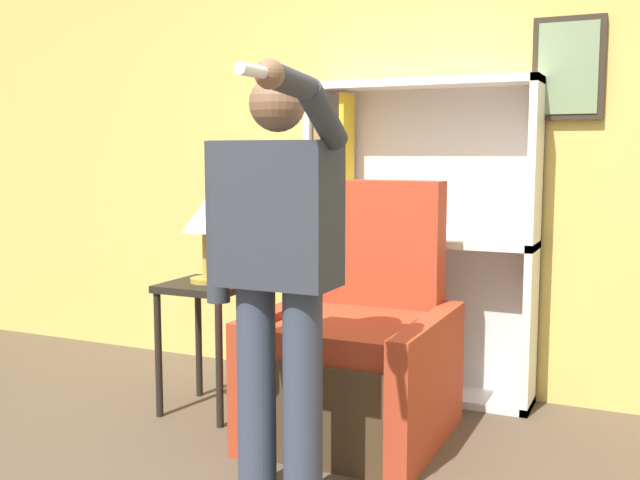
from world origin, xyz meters
TOP-DOWN VIEW (x-y plane):
  - wall_back at (0.00, 2.03)m, footprint 8.00×0.11m
  - bookcase at (-0.09, 1.87)m, footprint 1.26×0.28m
  - armchair at (-0.03, 1.18)m, footprint 0.82×0.90m
  - person_standing at (-0.05, 0.39)m, footprint 0.59×0.78m
  - side_table at (-0.85, 1.15)m, footprint 0.42×0.42m
  - table_lamp at (-0.85, 1.15)m, footprint 0.25×0.25m

SIDE VIEW (x-z plane):
  - armchair at x=-0.03m, z-range -0.23..0.97m
  - side_table at x=-0.85m, z-range 0.20..0.88m
  - bookcase at x=-0.09m, z-range -0.02..1.70m
  - person_standing at x=-0.05m, z-range 0.12..1.74m
  - table_lamp at x=-0.85m, z-range 0.78..1.21m
  - wall_back at x=0.00m, z-range 0.00..2.80m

